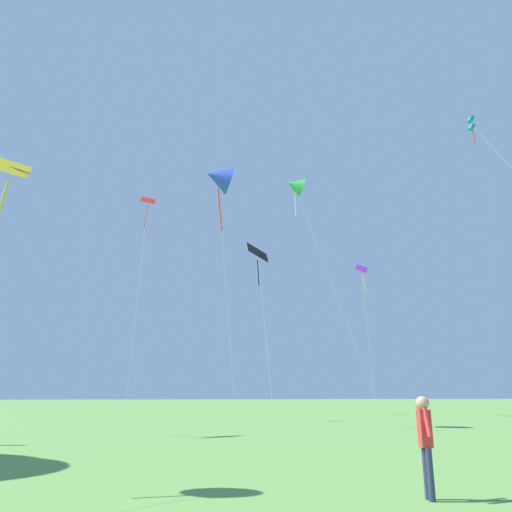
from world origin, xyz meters
name	(u,v)px	position (x,y,z in m)	size (l,w,h in m)	color
kite_black_large	(258,259)	(10.00, 44.22, 14.62)	(2.60, 12.71, 16.45)	black
kite_purple_streamer	(363,277)	(19.38, 40.60, 12.47)	(2.11, 4.56, 13.88)	purple
kite_teal_box	(475,127)	(21.38, 25.04, 19.86)	(3.49, 11.23, 20.85)	teal
kite_yellow_diamond	(8,178)	(-7.41, 21.94, 11.91)	(2.32, 10.43, 13.24)	yellow
kite_blue_delta	(218,178)	(3.47, 26.22, 14.83)	(1.95, 5.53, 15.91)	blue
kite_green_small	(295,186)	(12.56, 39.64, 20.78)	(4.16, 10.26, 21.89)	green
kite_red_high	(147,212)	(-0.87, 33.77, 14.91)	(1.17, 6.95, 16.42)	red
person_foreground_watcher	(425,436)	(4.39, 5.61, 1.02)	(0.23, 0.55, 1.69)	#2D3351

